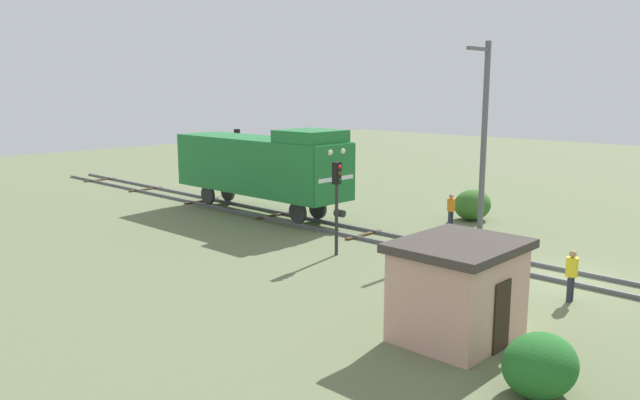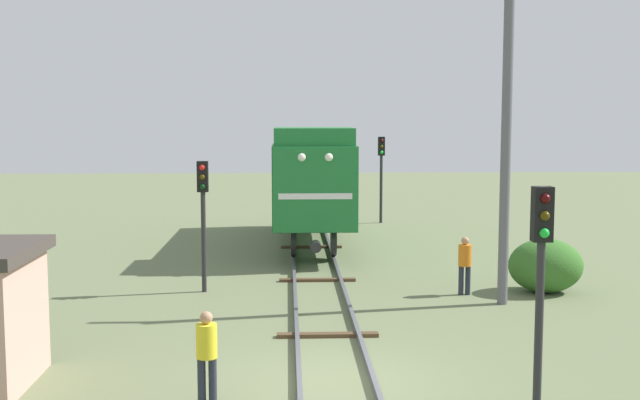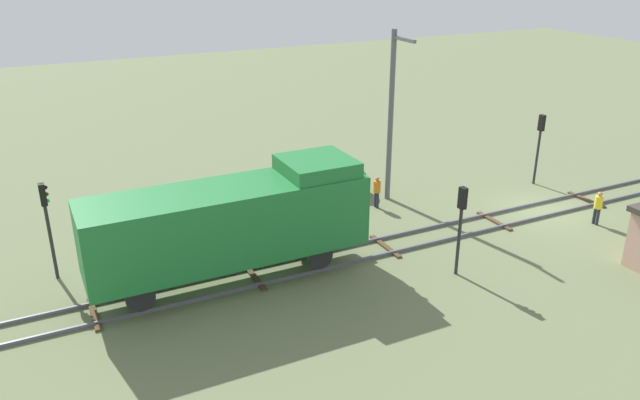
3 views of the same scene
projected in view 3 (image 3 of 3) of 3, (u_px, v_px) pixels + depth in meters
The scene contains 10 objects.
ground_plane at pixel (542, 211), 32.24m from camera, with size 114.15×114.15×0.00m, color #66704C.
railway_track at pixel (542, 209), 32.21m from camera, with size 2.40×76.10×0.16m.
locomotive at pixel (233, 220), 24.37m from camera, with size 2.90×11.60×4.60m.
traffic_signal_near at pixel (540, 136), 34.84m from camera, with size 0.32×0.34×4.05m.
traffic_signal_mid at pixel (461, 215), 25.05m from camera, with size 0.32×0.34×3.87m.
traffic_signal_far at pixel (46, 214), 24.65m from camera, with size 0.32×0.34×4.16m.
worker_near_track at pixel (598, 205), 30.32m from camera, with size 0.38×0.38×1.70m.
worker_by_signal at pixel (377, 190), 32.29m from camera, with size 0.38×0.38×1.70m.
catenary_mast at pixel (391, 113), 31.97m from camera, with size 1.94×0.28×8.95m.
bush_near at pixel (350, 179), 34.30m from camera, with size 2.19×1.79×1.59m, color #356926.
Camera 3 is at (-21.46, 23.43, 12.75)m, focal length 35.00 mm.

